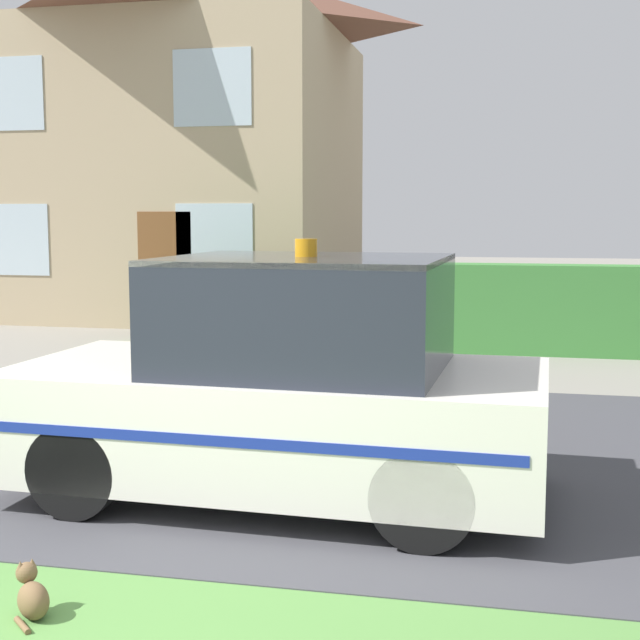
{
  "coord_description": "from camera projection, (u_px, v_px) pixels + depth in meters",
  "views": [
    {
      "loc": [
        2.19,
        -3.3,
        2.06
      ],
      "look_at": [
        0.36,
        4.97,
        1.05
      ],
      "focal_mm": 50.0,
      "sensor_mm": 36.0,
      "label": 1
    }
  ],
  "objects": [
    {
      "name": "road_strip",
      "position": [
        261.0,
        445.0,
        7.96
      ],
      "size": [
        28.0,
        5.87,
        0.01
      ],
      "primitive_type": "cube",
      "color": "#424247",
      "rests_on": "ground"
    },
    {
      "name": "house_left",
      "position": [
        172.0,
        132.0,
        18.53
      ],
      "size": [
        7.38,
        6.28,
        7.38
      ],
      "color": "tan",
      "rests_on": "ground"
    },
    {
      "name": "garden_hedge",
      "position": [
        403.0,
        306.0,
        13.55
      ],
      "size": [
        8.52,
        0.59,
        1.32
      ],
      "primitive_type": "cube",
      "color": "#3D7F38",
      "rests_on": "ground"
    },
    {
      "name": "cat",
      "position": [
        32.0,
        596.0,
        4.56
      ],
      "size": [
        0.27,
        0.32,
        0.28
      ],
      "rotation": [
        0.0,
        0.0,
        2.41
      ],
      "color": "brown",
      "rests_on": "ground"
    },
    {
      "name": "police_car",
      "position": [
        286.0,
        386.0,
        6.43
      ],
      "size": [
        3.87,
        1.97,
        1.88
      ],
      "rotation": [
        0.0,
        0.0,
        3.11
      ],
      "color": "black",
      "rests_on": "road_strip"
    }
  ]
}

